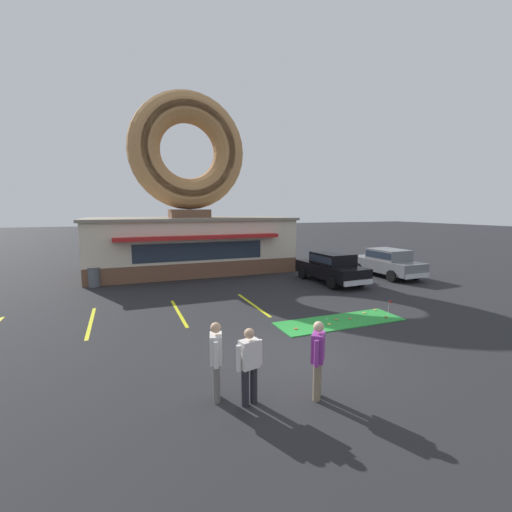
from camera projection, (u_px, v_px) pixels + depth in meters
ground_plane at (298, 355)px, 9.15m from camera, size 160.00×160.00×0.00m
donut_shop_building at (189, 211)px, 21.42m from camera, size 12.30×6.75×10.96m
putting_mat at (340, 321)px, 11.84m from camera, size 4.55×1.43×0.03m
mini_donut_near_left at (375, 310)px, 13.10m from camera, size 0.13×0.13×0.04m
mini_donut_near_right at (350, 319)px, 12.03m from camera, size 0.13×0.13×0.04m
mini_donut_mid_left at (386, 317)px, 12.20m from camera, size 0.13×0.13×0.04m
mini_donut_mid_centre at (336, 319)px, 11.94m from camera, size 0.13×0.13×0.04m
mini_donut_mid_right at (329, 324)px, 11.46m from camera, size 0.13×0.13×0.04m
mini_donut_far_left at (364, 313)px, 12.70m from camera, size 0.13×0.13×0.04m
mini_donut_far_centre at (296, 329)px, 11.02m from camera, size 0.13×0.13×0.04m
golf_ball at (327, 319)px, 11.99m from camera, size 0.04×0.04×0.04m
putting_flag_pin at (389, 304)px, 12.44m from camera, size 0.13×0.01×0.55m
car_black at (331, 266)px, 18.09m from camera, size 2.08×4.61×1.60m
car_grey at (387, 262)px, 19.76m from camera, size 2.05×4.59×1.60m
pedestrian_blue_sweater_man at (216, 358)px, 6.88m from camera, size 0.33×0.58×1.64m
pedestrian_hooded_kid at (318, 356)px, 6.94m from camera, size 0.43×0.48×1.64m
pedestrian_leather_jacket_man at (249, 363)px, 6.73m from camera, size 0.58×0.32×1.57m
trash_bin at (94, 277)px, 17.18m from camera, size 0.57×0.57×0.97m
parking_stripe_left at (91, 322)px, 11.80m from camera, size 0.12×3.60×0.01m
parking_stripe_mid_left at (179, 313)px, 12.89m from camera, size 0.12×3.60×0.01m
parking_stripe_centre at (253, 304)px, 13.99m from camera, size 0.12×3.60×0.01m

